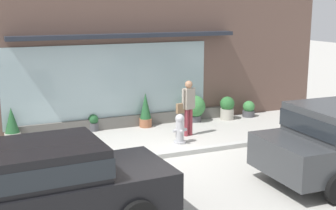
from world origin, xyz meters
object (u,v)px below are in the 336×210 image
potted_plant_low_front (93,123)px  potted_plant_trailing_edge (12,125)px  fire_hydrant (180,129)px  parked_car_black (36,184)px  pedestrian_with_handbag (188,104)px  potted_plant_window_left (249,109)px  potted_plant_doorstep (146,111)px  potted_plant_corner_tall (227,108)px  potted_plant_by_entrance (194,107)px

potted_plant_low_front → potted_plant_trailing_edge: bearing=-176.0°
fire_hydrant → parked_car_black: (-4.33, -3.77, 0.47)m
fire_hydrant → pedestrian_with_handbag: 0.95m
potted_plant_trailing_edge → potted_plant_low_front: (2.35, 0.16, -0.21)m
potted_plant_trailing_edge → potted_plant_window_left: 7.66m
parked_car_black → potted_plant_doorstep: size_ratio=4.07×
potted_plant_trailing_edge → potted_plant_corner_tall: bearing=-1.7°
parked_car_black → potted_plant_corner_tall: 8.94m
potted_plant_trailing_edge → potted_plant_corner_tall: 6.79m
parked_car_black → potted_plant_window_left: 9.65m
parked_car_black → potted_plant_doorstep: (4.09, 5.79, -0.36)m
potted_plant_doorstep → potted_plant_by_entrance: 1.71m
potted_plant_corner_tall → potted_plant_doorstep: bearing=176.7°
potted_plant_window_left → potted_plant_low_front: potted_plant_window_left is taller
pedestrian_with_handbag → potted_plant_doorstep: size_ratio=1.50×
potted_plant_doorstep → potted_plant_corner_tall: 2.84m
pedestrian_with_handbag → potted_plant_by_entrance: bearing=-136.1°
potted_plant_trailing_edge → potted_plant_low_front: size_ratio=1.90×
potted_plant_low_front → potted_plant_by_entrance: bearing=-3.0°
pedestrian_with_handbag → potted_plant_trailing_edge: bearing=-30.3°
potted_plant_doorstep → potted_plant_trailing_edge: bearing=179.5°
potted_plant_trailing_edge → potted_plant_low_front: bearing=4.0°
pedestrian_with_handbag → potted_plant_by_entrance: pedestrian_with_handbag is taller
fire_hydrant → potted_plant_low_front: size_ratio=1.62×
potted_plant_by_entrance → pedestrian_with_handbag: bearing=-123.1°
potted_plant_window_left → potted_plant_by_entrance: potted_plant_by_entrance is taller
fire_hydrant → potted_plant_doorstep: size_ratio=0.76×
pedestrian_with_handbag → parked_car_black: (-4.85, -4.36, -0.05)m
potted_plant_trailing_edge → potted_plant_window_left: potted_plant_trailing_edge is taller
pedestrian_with_handbag → potted_plant_trailing_edge: (-4.72, 1.47, -0.48)m
potted_plant_window_left → potted_plant_by_entrance: size_ratio=0.64×
potted_plant_by_entrance → parked_car_black: bearing=-134.9°
pedestrian_with_handbag → potted_plant_trailing_edge: 4.96m
parked_car_black → potted_plant_trailing_edge: 5.84m
fire_hydrant → potted_plant_trailing_edge: size_ratio=0.86×
parked_car_black → potted_plant_by_entrance: 8.23m
parked_car_black → potted_plant_by_entrance: size_ratio=5.12×
potted_plant_by_entrance → potted_plant_trailing_edge: bearing=179.9°
pedestrian_with_handbag → potted_plant_low_front: 2.96m
pedestrian_with_handbag → parked_car_black: pedestrian_with_handbag is taller
fire_hydrant → potted_plant_window_left: 3.95m
potted_plant_trailing_edge → potted_plant_by_entrance: (5.66, -0.01, 0.00)m
potted_plant_doorstep → potted_plant_low_front: potted_plant_doorstep is taller
potted_plant_low_front → potted_plant_corner_tall: bearing=-4.7°
pedestrian_with_handbag → potted_plant_corner_tall: size_ratio=2.11×
potted_plant_trailing_edge → potted_plant_by_entrance: bearing=-0.1°
potted_plant_doorstep → potted_plant_by_entrance: (1.71, 0.02, -0.06)m
pedestrian_with_handbag → potted_plant_by_entrance: size_ratio=1.89×
potted_plant_trailing_edge → potted_plant_doorstep: potted_plant_doorstep is taller
potted_plant_window_left → potted_plant_low_front: (-5.30, 0.33, -0.01)m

